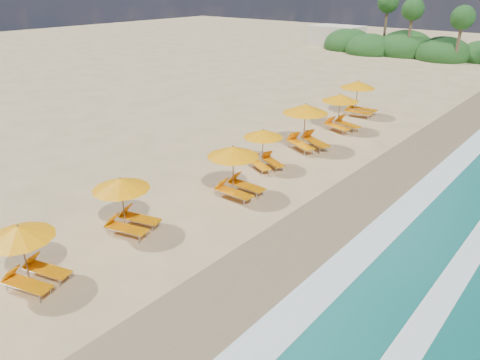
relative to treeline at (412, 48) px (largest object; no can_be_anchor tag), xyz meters
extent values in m
plane|color=tan|center=(9.94, -45.51, -1.00)|extent=(160.00, 160.00, 0.00)
cube|color=olive|center=(13.94, -45.51, -0.99)|extent=(4.00, 160.00, 0.01)
cube|color=white|center=(15.44, -45.51, -0.97)|extent=(1.20, 160.00, 0.01)
cube|color=white|center=(18.44, -45.51, -0.97)|extent=(0.80, 160.00, 0.01)
cylinder|color=olive|center=(8.26, -53.78, 0.01)|extent=(0.05, 0.05, 2.01)
cone|color=#FD9505|center=(8.26, -53.78, 0.84)|extent=(2.57, 2.57, 0.40)
sphere|color=olive|center=(8.26, -53.78, 1.06)|extent=(0.07, 0.07, 0.07)
cylinder|color=olive|center=(7.82, -49.79, 0.04)|extent=(0.05, 0.05, 2.08)
cone|color=#FD9505|center=(7.82, -49.79, 0.91)|extent=(2.66, 2.66, 0.42)
sphere|color=olive|center=(7.82, -49.79, 1.14)|extent=(0.07, 0.07, 0.07)
cylinder|color=olive|center=(8.96, -44.81, 0.11)|extent=(0.06, 0.06, 2.21)
cone|color=#FD9505|center=(8.96, -44.81, 1.03)|extent=(2.32, 2.32, 0.44)
sphere|color=olive|center=(8.96, -44.81, 1.27)|extent=(0.08, 0.08, 0.08)
cylinder|color=olive|center=(8.00, -41.41, -0.02)|extent=(0.05, 0.05, 1.95)
cone|color=#FD9505|center=(8.00, -41.41, 0.79)|extent=(2.62, 2.62, 0.39)
sphere|color=olive|center=(8.00, -41.41, 1.00)|extent=(0.07, 0.07, 0.07)
cylinder|color=olive|center=(8.01, -37.59, 0.24)|extent=(0.06, 0.06, 2.47)
cone|color=#FD9505|center=(8.01, -37.59, 1.27)|extent=(3.35, 3.35, 0.50)
sphere|color=olive|center=(8.01, -37.59, 1.54)|extent=(0.09, 0.09, 0.09)
cylinder|color=olive|center=(7.83, -33.28, 0.12)|extent=(0.06, 0.06, 2.23)
cone|color=#FD9505|center=(7.83, -33.28, 1.05)|extent=(2.86, 2.86, 0.45)
sphere|color=olive|center=(7.83, -33.28, 1.30)|extent=(0.08, 0.08, 0.08)
cylinder|color=olive|center=(7.11, -29.46, 0.18)|extent=(0.06, 0.06, 2.35)
cone|color=#FD9505|center=(7.11, -29.46, 1.16)|extent=(2.62, 2.62, 0.47)
sphere|color=olive|center=(7.11, -29.46, 1.42)|extent=(0.08, 0.08, 0.08)
ellipsoid|color=#163D14|center=(3.94, -0.51, -0.37)|extent=(6.40, 6.40, 4.16)
ellipsoid|color=#163D14|center=(-1.06, 0.49, -0.29)|extent=(7.20, 7.20, 4.68)
ellipsoid|color=#163D14|center=(-5.06, -1.51, -0.41)|extent=(6.00, 6.00, 3.90)
ellipsoid|color=#163D14|center=(-9.06, 0.49, -0.35)|extent=(6.60, 6.60, 4.29)
cylinder|color=brown|center=(5.94, -2.51, 1.50)|extent=(0.36, 0.36, 5.00)
sphere|color=#163D14|center=(5.94, -2.51, 4.00)|extent=(2.60, 2.60, 2.60)
cylinder|color=brown|center=(-0.06, -1.51, 1.80)|extent=(0.36, 0.36, 5.60)
sphere|color=#163D14|center=(-0.06, -1.51, 4.60)|extent=(2.60, 2.60, 2.60)
cylinder|color=brown|center=(-4.06, 0.49, 2.10)|extent=(0.36, 0.36, 6.20)
sphere|color=#163D14|center=(-4.06, 0.49, 5.20)|extent=(2.60, 2.60, 2.60)
cube|color=beige|center=(-12.06, 2.49, 0.40)|extent=(7.00, 5.00, 2.80)
camera|label=1|loc=(20.79, -58.49, 7.69)|focal=33.76mm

